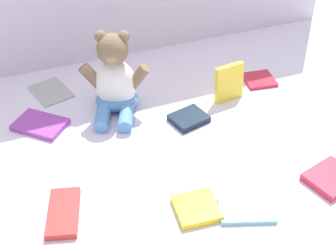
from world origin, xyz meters
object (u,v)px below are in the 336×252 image
Objects in this scene: teddy_bear at (115,82)px; book_case_5 at (259,80)px; book_case_2 at (63,213)px; book_case_7 at (51,91)px; book_case_8 at (331,178)px; book_case_0 at (189,118)px; book_case_4 at (196,208)px; book_case_3 at (247,211)px; book_case_6 at (229,83)px; book_case_9 at (40,125)px.

teddy_bear is 2.59× the size of book_case_5.
book_case_7 is at bearing -80.66° from book_case_2.
book_case_8 reaches higher than book_case_2.
book_case_0 is at bearing -135.79° from book_case_2.
book_case_2 reaches higher than book_case_5.
teddy_bear reaches higher than book_case_4.
book_case_7 is 0.82m from book_case_8.
book_case_0 and book_case_8 have the same top height.
book_case_8 is (0.55, -0.62, 0.00)m from book_case_7.
book_case_7 is (-0.16, 0.15, -0.08)m from teddy_bear.
teddy_bear reaches higher than book_case_3.
book_case_2 reaches higher than book_case_3.
book_case_5 is 0.83× the size of book_case_6.
book_case_7 is at bearing 46.38° from book_case_3.
book_case_7 is (0.06, 0.49, -0.00)m from book_case_2.
book_case_8 is at bearing -0.86° from book_case_5.
book_case_2 is at bearing -75.12° from book_case_0.
book_case_6 reaches higher than book_case_3.
book_case_4 is 0.45m from book_case_6.
book_case_8 is at bearing 116.23° from book_case_7.
book_case_6 is at bearing 97.88° from book_case_0.
book_case_7 is at bearing -156.80° from book_case_9.
teddy_bear reaches higher than book_case_8.
book_case_0 is 0.40m from book_case_8.
book_case_3 is 0.92× the size of book_case_7.
book_case_9 is at bearing -121.25° from book_case_0.
book_case_6 is at bearing 9.51° from teddy_bear.
book_case_3 is 0.70m from book_case_7.
teddy_bear is 0.23m from book_case_0.
book_case_3 is 0.11m from book_case_4.
teddy_bear is 1.80× the size of book_case_7.
book_case_4 is at bearing -60.80° from teddy_bear.
teddy_bear is 2.16× the size of book_case_6.
book_case_2 is at bearing -160.49° from book_case_6.
book_case_2 reaches higher than book_case_7.
book_case_6 is (0.15, 0.06, 0.05)m from book_case_0.
book_case_2 is 0.62m from book_case_8.
book_case_6 is (0.54, 0.27, 0.05)m from book_case_2.
book_case_9 is (-0.54, 0.07, -0.05)m from book_case_6.
book_case_9 is (-0.39, 0.13, -0.00)m from book_case_0.
book_case_4 is 0.57m from book_case_5.
book_case_6 reaches higher than book_case_5.
book_case_8 is at bearing 95.21° from book_case_9.
teddy_bear reaches higher than book_case_7.
book_case_9 is (-0.60, 0.46, -0.00)m from book_case_8.
book_case_0 is at bearing -165.60° from book_case_6.
book_case_8 is at bearing -175.88° from book_case_2.
teddy_bear is 2.50× the size of book_case_0.
book_case_0 is 0.72× the size of book_case_7.
book_case_3 is 0.23m from book_case_8.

